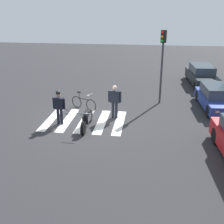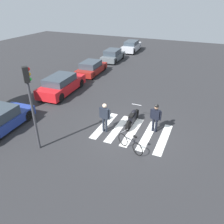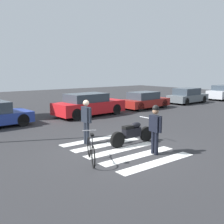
{
  "view_description": "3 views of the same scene",
  "coord_description": "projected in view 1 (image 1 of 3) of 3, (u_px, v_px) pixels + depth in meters",
  "views": [
    {
      "loc": [
        12.93,
        3.16,
        5.59
      ],
      "look_at": [
        0.45,
        1.48,
        0.73
      ],
      "focal_mm": 44.53,
      "sensor_mm": 36.0,
      "label": 1
    },
    {
      "loc": [
        -10.33,
        -3.26,
        7.05
      ],
      "look_at": [
        0.11,
        1.35,
        0.95
      ],
      "focal_mm": 35.49,
      "sensor_mm": 36.0,
      "label": 2
    },
    {
      "loc": [
        -6.27,
        -7.43,
        2.95
      ],
      "look_at": [
        0.35,
        1.03,
        1.26
      ],
      "focal_mm": 43.27,
      "sensor_mm": 36.0,
      "label": 3
    }
  ],
  "objects": [
    {
      "name": "car_black_suv",
      "position": [
        202.0,
        76.0,
        20.71
      ],
      "size": [
        4.75,
        1.94,
        1.44
      ],
      "color": "black",
      "rests_on": "ground_plane"
    },
    {
      "name": "officer_by_motorcycle",
      "position": [
        115.0,
        100.0,
        14.36
      ],
      "size": [
        0.25,
        0.7,
        1.78
      ],
      "color": "#1E232D",
      "rests_on": "ground_plane"
    },
    {
      "name": "officer_on_foot",
      "position": [
        59.0,
        105.0,
        13.62
      ],
      "size": [
        0.27,
        0.66,
        1.75
      ],
      "color": "black",
      "rests_on": "ground_plane"
    },
    {
      "name": "police_motorcycle",
      "position": [
        87.0,
        119.0,
        13.42
      ],
      "size": [
        2.16,
        0.62,
        1.03
      ],
      "color": "black",
      "rests_on": "ground_plane"
    },
    {
      "name": "car_blue_hatchback",
      "position": [
        218.0,
        98.0,
        15.88
      ],
      "size": [
        4.1,
        2.08,
        1.32
      ],
      "color": "black",
      "rests_on": "ground_plane"
    },
    {
      "name": "ground_plane",
      "position": [
        85.0,
        121.0,
        14.36
      ],
      "size": [
        60.0,
        60.0,
        0.0
      ],
      "primitive_type": "plane",
      "color": "#2B2B2D"
    },
    {
      "name": "leaning_bicycle",
      "position": [
        84.0,
        103.0,
        15.81
      ],
      "size": [
        0.81,
        1.59,
        1.01
      ],
      "color": "black",
      "rests_on": "ground_plane"
    },
    {
      "name": "traffic_light_pole",
      "position": [
        162.0,
        56.0,
        15.96
      ],
      "size": [
        0.35,
        0.34,
        4.3
      ],
      "color": "#38383D",
      "rests_on": "ground_plane"
    },
    {
      "name": "crosswalk_stripes",
      "position": [
        85.0,
        121.0,
        14.36
      ],
      "size": [
        3.16,
        4.05,
        0.01
      ],
      "color": "silver",
      "rests_on": "ground_plane"
    }
  ]
}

